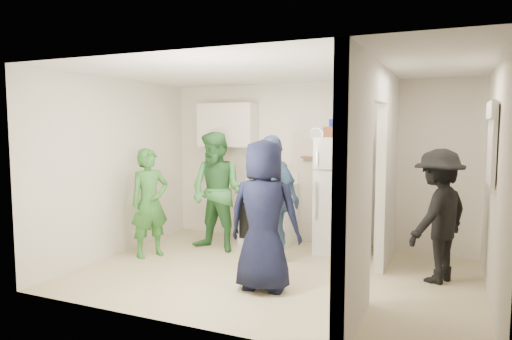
{
  "coord_description": "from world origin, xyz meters",
  "views": [
    {
      "loc": [
        2.0,
        -5.15,
        1.84
      ],
      "look_at": [
        -0.41,
        0.4,
        1.25
      ],
      "focal_mm": 32.0,
      "sensor_mm": 36.0,
      "label": 1
    }
  ],
  "objects_px": {
    "yellow_cup_stack_top": "(357,129)",
    "person_navy": "(264,215)",
    "stove": "(268,213)",
    "blue_bowl": "(337,123)",
    "fridge": "(342,195)",
    "person_green_center": "(217,192)",
    "wicker_basket": "(337,132)",
    "person_denim": "(271,199)",
    "person_nook": "(438,216)",
    "person_green_left": "(150,203)"
  },
  "relations": [
    {
      "from": "blue_bowl",
      "to": "person_denim",
      "type": "xyz_separation_m",
      "value": [
        -0.67,
        -0.87,
        -1.02
      ]
    },
    {
      "from": "fridge",
      "to": "person_nook",
      "type": "bearing_deg",
      "value": -31.19
    },
    {
      "from": "stove",
      "to": "person_denim",
      "type": "xyz_separation_m",
      "value": [
        0.39,
        -0.85,
        0.39
      ]
    },
    {
      "from": "blue_bowl",
      "to": "person_green_center",
      "type": "xyz_separation_m",
      "value": [
        -1.61,
        -0.7,
        -1.0
      ]
    },
    {
      "from": "blue_bowl",
      "to": "person_nook",
      "type": "relative_size",
      "value": 0.15
    },
    {
      "from": "fridge",
      "to": "yellow_cup_stack_top",
      "type": "distance_m",
      "value": 0.99
    },
    {
      "from": "wicker_basket",
      "to": "stove",
      "type": "bearing_deg",
      "value": -178.92
    },
    {
      "from": "person_nook",
      "to": "person_green_center",
      "type": "bearing_deg",
      "value": -65.98
    },
    {
      "from": "person_green_left",
      "to": "person_denim",
      "type": "relative_size",
      "value": 0.89
    },
    {
      "from": "blue_bowl",
      "to": "person_navy",
      "type": "distance_m",
      "value": 2.22
    },
    {
      "from": "wicker_basket",
      "to": "blue_bowl",
      "type": "height_order",
      "value": "blue_bowl"
    },
    {
      "from": "person_green_left",
      "to": "yellow_cup_stack_top",
      "type": "bearing_deg",
      "value": -35.74
    },
    {
      "from": "person_denim",
      "to": "person_green_center",
      "type": "bearing_deg",
      "value": -162.12
    },
    {
      "from": "blue_bowl",
      "to": "stove",
      "type": "bearing_deg",
      "value": -178.92
    },
    {
      "from": "blue_bowl",
      "to": "person_navy",
      "type": "relative_size",
      "value": 0.14
    },
    {
      "from": "yellow_cup_stack_top",
      "to": "person_green_center",
      "type": "bearing_deg",
      "value": -164.12
    },
    {
      "from": "person_green_center",
      "to": "person_nook",
      "type": "bearing_deg",
      "value": 4.75
    },
    {
      "from": "yellow_cup_stack_top",
      "to": "person_navy",
      "type": "bearing_deg",
      "value": -110.48
    },
    {
      "from": "blue_bowl",
      "to": "yellow_cup_stack_top",
      "type": "height_order",
      "value": "blue_bowl"
    },
    {
      "from": "fridge",
      "to": "person_denim",
      "type": "bearing_deg",
      "value": -133.21
    },
    {
      "from": "stove",
      "to": "person_denim",
      "type": "distance_m",
      "value": 1.01
    },
    {
      "from": "yellow_cup_stack_top",
      "to": "blue_bowl",
      "type": "bearing_deg",
      "value": 154.89
    },
    {
      "from": "wicker_basket",
      "to": "person_green_left",
      "type": "xyz_separation_m",
      "value": [
        -2.33,
        -1.34,
        -0.99
      ]
    },
    {
      "from": "blue_bowl",
      "to": "person_green_left",
      "type": "distance_m",
      "value": 2.91
    },
    {
      "from": "fridge",
      "to": "person_green_left",
      "type": "bearing_deg",
      "value": -151.96
    },
    {
      "from": "stove",
      "to": "fridge",
      "type": "relative_size",
      "value": 0.56
    },
    {
      "from": "stove",
      "to": "yellow_cup_stack_top",
      "type": "relative_size",
      "value": 3.78
    },
    {
      "from": "person_navy",
      "to": "person_nook",
      "type": "xyz_separation_m",
      "value": [
        1.77,
        1.08,
        -0.06
      ]
    },
    {
      "from": "blue_bowl",
      "to": "wicker_basket",
      "type": "bearing_deg",
      "value": 0.0
    },
    {
      "from": "fridge",
      "to": "person_green_left",
      "type": "xyz_separation_m",
      "value": [
        -2.43,
        -1.29,
        -0.08
      ]
    },
    {
      "from": "fridge",
      "to": "person_navy",
      "type": "bearing_deg",
      "value": -103.34
    },
    {
      "from": "fridge",
      "to": "person_denim",
      "type": "relative_size",
      "value": 0.97
    },
    {
      "from": "yellow_cup_stack_top",
      "to": "person_nook",
      "type": "xyz_separation_m",
      "value": [
        1.1,
        -0.7,
        -1.01
      ]
    },
    {
      "from": "blue_bowl",
      "to": "fridge",
      "type": "bearing_deg",
      "value": -26.57
    },
    {
      "from": "yellow_cup_stack_top",
      "to": "person_navy",
      "type": "height_order",
      "value": "yellow_cup_stack_top"
    },
    {
      "from": "person_navy",
      "to": "stove",
      "type": "bearing_deg",
      "value": -73.47
    },
    {
      "from": "person_denim",
      "to": "person_green_left",
      "type": "bearing_deg",
      "value": -135.6
    },
    {
      "from": "fridge",
      "to": "person_navy",
      "type": "distance_m",
      "value": 1.94
    },
    {
      "from": "wicker_basket",
      "to": "person_nook",
      "type": "xyz_separation_m",
      "value": [
        1.42,
        -0.85,
        -0.96
      ]
    },
    {
      "from": "person_green_left",
      "to": "person_nook",
      "type": "relative_size",
      "value": 0.97
    },
    {
      "from": "wicker_basket",
      "to": "yellow_cup_stack_top",
      "type": "height_order",
      "value": "yellow_cup_stack_top"
    },
    {
      "from": "person_green_left",
      "to": "stove",
      "type": "bearing_deg",
      "value": -13.72
    },
    {
      "from": "wicker_basket",
      "to": "yellow_cup_stack_top",
      "type": "bearing_deg",
      "value": -25.11
    },
    {
      "from": "person_navy",
      "to": "person_nook",
      "type": "relative_size",
      "value": 1.08
    },
    {
      "from": "yellow_cup_stack_top",
      "to": "person_green_left",
      "type": "height_order",
      "value": "yellow_cup_stack_top"
    },
    {
      "from": "stove",
      "to": "person_green_center",
      "type": "xyz_separation_m",
      "value": [
        -0.55,
        -0.68,
        0.4
      ]
    },
    {
      "from": "stove",
      "to": "yellow_cup_stack_top",
      "type": "distance_m",
      "value": 1.92
    },
    {
      "from": "person_denim",
      "to": "person_nook",
      "type": "distance_m",
      "value": 2.1
    },
    {
      "from": "wicker_basket",
      "to": "fridge",
      "type": "bearing_deg",
      "value": -26.57
    },
    {
      "from": "stove",
      "to": "person_green_center",
      "type": "bearing_deg",
      "value": -128.82
    }
  ]
}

